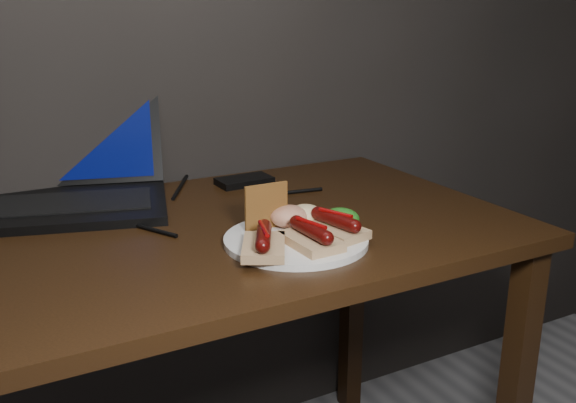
# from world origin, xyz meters

# --- Properties ---
(desk) EXTENTS (1.40, 0.70, 0.75)m
(desk) POSITION_xyz_m (0.00, 1.38, 0.66)
(desk) COLOR black
(desk) RESTS_ON ground
(laptop) EXTENTS (0.49, 0.46, 0.25)m
(laptop) POSITION_xyz_m (-0.10, 1.68, 0.80)
(laptop) COLOR black
(laptop) RESTS_ON desk
(hard_drive) EXTENTS (0.13, 0.08, 0.02)m
(hard_drive) POSITION_xyz_m (0.30, 1.63, 0.76)
(hard_drive) COLOR black
(hard_drive) RESTS_ON desk
(desk_cables) EXTENTS (0.89, 0.42, 0.01)m
(desk_cables) POSITION_xyz_m (-0.00, 1.54, 0.75)
(desk_cables) COLOR black
(desk_cables) RESTS_ON desk
(plate) EXTENTS (0.31, 0.31, 0.01)m
(plate) POSITION_xyz_m (0.22, 1.23, 0.76)
(plate) COLOR silver
(plate) RESTS_ON desk
(bread_sausage_left) EXTENTS (0.12, 0.13, 0.04)m
(bread_sausage_left) POSITION_xyz_m (0.13, 1.20, 0.78)
(bread_sausage_left) COLOR #D9B77F
(bread_sausage_left) RESTS_ON plate
(bread_sausage_center) EXTENTS (0.08, 0.12, 0.04)m
(bread_sausage_center) POSITION_xyz_m (0.22, 1.18, 0.78)
(bread_sausage_center) COLOR #D9B77F
(bread_sausage_center) RESTS_ON plate
(bread_sausage_right) EXTENTS (0.09, 0.13, 0.04)m
(bread_sausage_right) POSITION_xyz_m (0.28, 1.21, 0.78)
(bread_sausage_right) COLOR #D9B77F
(bread_sausage_right) RESTS_ON plate
(crispbread) EXTENTS (0.09, 0.01, 0.08)m
(crispbread) POSITION_xyz_m (0.19, 1.30, 0.80)
(crispbread) COLOR olive
(crispbread) RESTS_ON plate
(salad_greens) EXTENTS (0.07, 0.07, 0.04)m
(salad_greens) POSITION_xyz_m (0.31, 1.23, 0.78)
(salad_greens) COLOR #145110
(salad_greens) RESTS_ON plate
(salsa_mound) EXTENTS (0.07, 0.07, 0.04)m
(salsa_mound) POSITION_xyz_m (0.23, 1.29, 0.78)
(salsa_mound) COLOR #A71610
(salsa_mound) RESTS_ON plate
(coleslaw_mound) EXTENTS (0.06, 0.06, 0.04)m
(coleslaw_mound) POSITION_xyz_m (0.27, 1.29, 0.78)
(coleslaw_mound) COLOR silver
(coleslaw_mound) RESTS_ON plate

